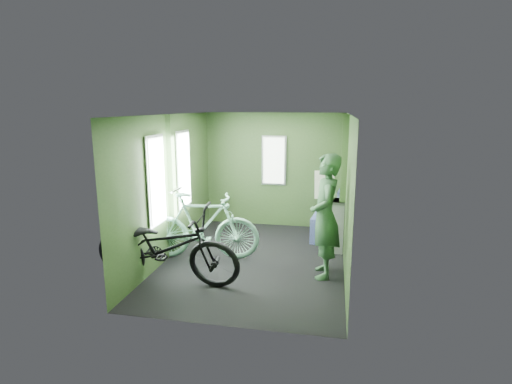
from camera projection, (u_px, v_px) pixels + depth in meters
room at (253, 171)px, 6.16m from camera, size 4.00×4.02×2.31m
bicycle_black at (167, 284)px, 5.56m from camera, size 2.15×1.03×1.23m
bicycle_mint at (203, 259)px, 6.47m from camera, size 1.91×0.84×1.14m
passenger at (325, 216)px, 5.66m from camera, size 0.50×0.76×1.79m
waste_box at (336, 226)px, 6.76m from camera, size 0.26×0.36×0.88m
bench_seat at (329, 223)px, 7.44m from camera, size 0.61×0.97×0.97m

